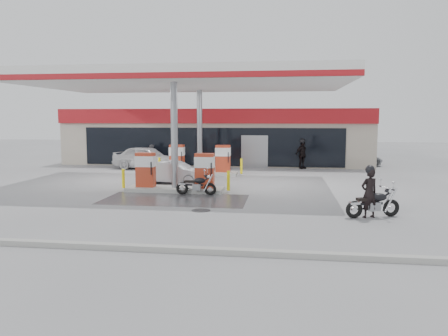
% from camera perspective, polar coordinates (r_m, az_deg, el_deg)
% --- Properties ---
extents(ground, '(90.00, 90.00, 0.00)m').
position_cam_1_polar(ground, '(18.54, -7.93, -4.04)').
color(ground, gray).
rests_on(ground, ground).
extents(wet_patch, '(6.00, 3.00, 0.00)m').
position_cam_1_polar(wet_patch, '(18.41, -6.43, -4.09)').
color(wet_patch, '#4C4C4F').
rests_on(wet_patch, ground).
extents(drain_cover, '(0.70, 0.70, 0.01)m').
position_cam_1_polar(drain_cover, '(16.17, -3.02, -5.55)').
color(drain_cover, '#38383A').
rests_on(drain_cover, ground).
extents(kerb, '(28.00, 0.25, 0.15)m').
position_cam_1_polar(kerb, '(12.12, -17.13, -9.67)').
color(kerb, gray).
rests_on(kerb, ground).
extents(store_building, '(22.00, 8.22, 4.00)m').
position_cam_1_polar(store_building, '(33.85, -0.58, 4.26)').
color(store_building, '#C0B3A1').
rests_on(store_building, ground).
extents(canopy, '(16.00, 10.02, 5.51)m').
position_cam_1_polar(canopy, '(23.14, -4.70, 11.22)').
color(canopy, silver).
rests_on(canopy, ground).
extents(pump_island_near, '(5.14, 1.30, 1.78)m').
position_cam_1_polar(pump_island_near, '(20.33, -6.43, -1.05)').
color(pump_island_near, '#9E9E99').
rests_on(pump_island_near, ground).
extents(pump_island_far, '(5.14, 1.30, 1.78)m').
position_cam_1_polar(pump_island_far, '(26.14, -3.17, 0.69)').
color(pump_island_far, '#9E9E99').
rests_on(pump_island_far, ground).
extents(main_motorcycle, '(1.93, 0.92, 1.02)m').
position_cam_1_polar(main_motorcycle, '(15.83, 18.98, -4.51)').
color(main_motorcycle, black).
rests_on(main_motorcycle, ground).
extents(biker_main, '(0.74, 0.64, 1.71)m').
position_cam_1_polar(biker_main, '(15.67, 18.43, -3.12)').
color(biker_main, black).
rests_on(biker_main, ground).
extents(parked_motorcycle, '(1.81, 0.70, 0.93)m').
position_cam_1_polar(parked_motorcycle, '(19.34, -3.59, -2.30)').
color(parked_motorcycle, black).
rests_on(parked_motorcycle, ground).
extents(sedan_white, '(4.76, 2.61, 1.54)m').
position_cam_1_polar(sedan_white, '(29.27, -10.07, 1.35)').
color(sedan_white, silver).
rests_on(sedan_white, ground).
extents(attendant, '(0.85, 0.95, 1.60)m').
position_cam_1_polar(attendant, '(29.78, -9.39, 1.52)').
color(attendant, '#4E4E53').
rests_on(attendant, ground).
extents(hatchback_silver, '(3.72, 1.80, 1.18)m').
position_cam_1_polar(hatchback_silver, '(22.60, -6.49, -0.59)').
color(hatchback_silver, '#ADAEB5').
rests_on(hatchback_silver, ground).
extents(parked_car_left, '(4.39, 2.70, 1.19)m').
position_cam_1_polar(parked_car_left, '(33.24, -9.94, 1.68)').
color(parked_car_left, '#551312').
rests_on(parked_car_left, ground).
extents(parked_car_right, '(4.10, 2.97, 1.04)m').
position_cam_1_polar(parked_car_right, '(32.03, 16.85, 1.17)').
color(parked_car_right, '#ACAEB4').
rests_on(parked_car_right, ground).
extents(biker_walking, '(1.14, 1.09, 1.90)m').
position_cam_1_polar(biker_walking, '(29.44, 10.17, 1.74)').
color(biker_walking, black).
rests_on(biker_walking, ground).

